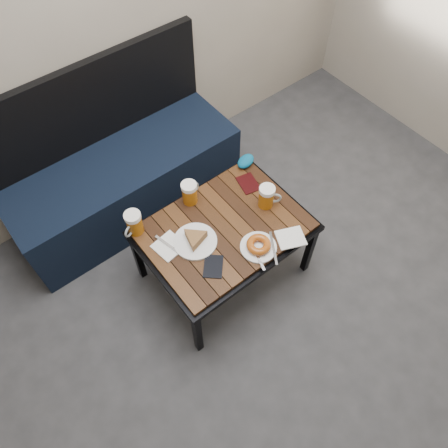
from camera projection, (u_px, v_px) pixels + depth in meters
ground at (327, 428)px, 2.12m from camera, size 4.00×4.00×0.00m
room_shell at (317, 72)px, 0.90m from camera, size 4.00×4.00×4.00m
bench at (123, 177)px, 2.67m from camera, size 1.40×0.50×0.95m
cafe_table at (224, 232)px, 2.26m from camera, size 0.84×0.62×0.47m
beer_mug_left at (134, 223)px, 2.15m from camera, size 0.13×0.11×0.14m
beer_mug_centre at (190, 192)px, 2.26m from camera, size 0.13×0.10×0.13m
beer_mug_right at (267, 197)px, 2.25m from camera, size 0.12×0.11×0.13m
plate_pie at (195, 240)px, 2.15m from camera, size 0.22×0.22×0.06m
plate_bagel at (259, 246)px, 2.13m from camera, size 0.20×0.23×0.05m
napkin_left at (169, 246)px, 2.15m from camera, size 0.15×0.18×0.01m
napkin_right at (291, 238)px, 2.18m from camera, size 0.17×0.16×0.01m
passport_navy at (213, 266)px, 2.09m from camera, size 0.15×0.15×0.01m
passport_burgundy at (248, 183)px, 2.38m from camera, size 0.12×0.15×0.01m
knit_pouch at (246, 161)px, 2.44m from camera, size 0.13×0.10×0.05m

